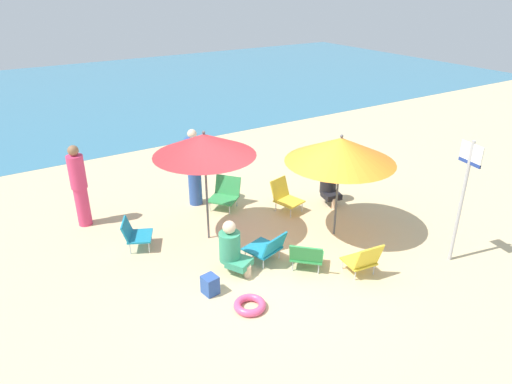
{
  "coord_description": "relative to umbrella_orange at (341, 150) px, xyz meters",
  "views": [
    {
      "loc": [
        -4.05,
        -5.62,
        4.49
      ],
      "look_at": [
        0.31,
        1.25,
        0.7
      ],
      "focal_mm": 32.45,
      "sensor_mm": 36.0,
      "label": 1
    }
  ],
  "objects": [
    {
      "name": "beach_chair_a",
      "position": [
        -0.21,
        1.34,
        -1.38
      ],
      "size": [
        0.6,
        0.7,
        0.66
      ],
      "rotation": [
        0.0,
        0.0,
        -1.33
      ],
      "color": "gold",
      "rests_on": "ground_plane"
    },
    {
      "name": "swim_ring",
      "position": [
        -2.53,
        -1.01,
        -1.65
      ],
      "size": [
        0.49,
        0.49,
        0.11
      ],
      "primitive_type": "torus",
      "color": "#E54C7F",
      "rests_on": "ground_plane"
    },
    {
      "name": "umbrella_red",
      "position": [
        -2.11,
        1.15,
        0.15
      ],
      "size": [
        1.82,
        1.82,
        2.11
      ],
      "color": "#4C4C51",
      "rests_on": "ground_plane"
    },
    {
      "name": "person_d",
      "position": [
        -3.94,
        2.96,
        -0.87
      ],
      "size": [
        0.31,
        0.31,
        1.66
      ],
      "rotation": [
        0.0,
        0.0,
        1.93
      ],
      "color": "#DB3866",
      "rests_on": "ground_plane"
    },
    {
      "name": "beach_chair_e",
      "position": [
        -1.62,
        -0.11,
        -1.42
      ],
      "size": [
        0.68,
        0.73,
        0.57
      ],
      "rotation": [
        0.0,
        0.0,
        1.86
      ],
      "color": "teal",
      "rests_on": "ground_plane"
    },
    {
      "name": "beach_chair_b",
      "position": [
        -1.21,
        -0.68,
        -1.42
      ],
      "size": [
        0.74,
        0.74,
        0.56
      ],
      "rotation": [
        0.0,
        0.0,
        0.79
      ],
      "color": "#33934C",
      "rests_on": "ground_plane"
    },
    {
      "name": "warning_sign",
      "position": [
        1.11,
        -1.77,
        -0.32
      ],
      "size": [
        0.11,
        0.44,
        2.18
      ],
      "rotation": [
        0.0,
        0.0,
        -0.18
      ],
      "color": "#ADADB2",
      "rests_on": "ground_plane"
    },
    {
      "name": "beach_chair_c",
      "position": [
        -1.19,
        2.15,
        -1.39
      ],
      "size": [
        0.82,
        0.81,
        0.63
      ],
      "rotation": [
        0.0,
        0.0,
        -2.47
      ],
      "color": "#33934C",
      "rests_on": "ground_plane"
    },
    {
      "name": "person_c",
      "position": [
        -2.27,
        -0.04,
        -1.25
      ],
      "size": [
        0.5,
        0.58,
        0.94
      ],
      "rotation": [
        0.0,
        0.0,
        5.19
      ],
      "color": "#389970",
      "rests_on": "ground_plane"
    },
    {
      "name": "sea_water",
      "position": [
        -1.37,
        14.57,
        -1.7
      ],
      "size": [
        40.0,
        16.0,
        0.01
      ],
      "primitive_type": "cube",
      "color": "teal",
      "rests_on": "ground_plane"
    },
    {
      "name": "beach_bag",
      "position": [
        -2.86,
        -0.37,
        -1.56
      ],
      "size": [
        0.25,
        0.26,
        0.31
      ],
      "primitive_type": "cube",
      "rotation": [
        0.0,
        0.0,
        3.29
      ],
      "color": "#2D519E",
      "rests_on": "ground_plane"
    },
    {
      "name": "beach_chair_d",
      "position": [
        -3.39,
        1.55,
        -1.41
      ],
      "size": [
        0.66,
        0.67,
        0.56
      ],
      "rotation": [
        0.0,
        0.0,
        -0.45
      ],
      "color": "teal",
      "rests_on": "ground_plane"
    },
    {
      "name": "beach_chair_f",
      "position": [
        -0.52,
        -1.29,
        -1.4
      ],
      "size": [
        0.53,
        0.59,
        0.63
      ],
      "rotation": [
        0.0,
        0.0,
        1.45
      ],
      "color": "gold",
      "rests_on": "ground_plane"
    },
    {
      "name": "person_a",
      "position": [
        -1.66,
        2.62,
        -0.87
      ],
      "size": [
        0.33,
        0.33,
        1.68
      ],
      "rotation": [
        0.0,
        0.0,
        0.28
      ],
      "color": "#2D519E",
      "rests_on": "ground_plane"
    },
    {
      "name": "person_b",
      "position": [
        0.8,
        1.12,
        -1.24
      ],
      "size": [
        0.43,
        0.57,
        0.95
      ],
      "rotation": [
        0.0,
        0.0,
        4.47
      ],
      "color": "black",
      "rests_on": "ground_plane"
    },
    {
      "name": "ground_plane",
      "position": [
        -1.37,
        -0.11,
        -1.71
      ],
      "size": [
        40.0,
        40.0,
        0.0
      ],
      "primitive_type": "plane",
      "color": "#D3BC8C"
    },
    {
      "name": "umbrella_orange",
      "position": [
        0.0,
        0.0,
        0.0
      ],
      "size": [
        1.99,
        1.99,
        1.99
      ],
      "color": "#4C4C51",
      "rests_on": "ground_plane"
    }
  ]
}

